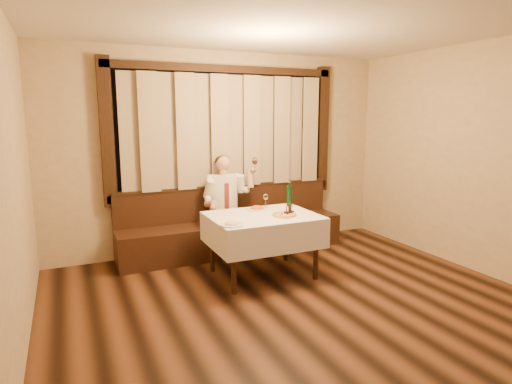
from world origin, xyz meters
name	(u,v)px	position (x,y,z in m)	size (l,w,h in m)	color
room	(294,158)	(0.00, 0.97, 1.50)	(5.01, 6.01, 2.81)	black
banquette	(232,230)	(0.00, 2.72, 0.31)	(3.20, 0.61, 0.94)	black
dining_table	(263,223)	(0.00, 1.70, 0.65)	(1.27, 0.97, 0.76)	black
pizza	(284,215)	(0.21, 1.55, 0.77)	(0.30, 0.30, 0.03)	white
pasta_red	(257,207)	(0.05, 1.98, 0.79)	(0.28, 0.28, 0.09)	white
pasta_cream	(232,222)	(-0.51, 1.39, 0.79)	(0.25, 0.25, 0.09)	white
green_bottle	(289,196)	(0.53, 2.02, 0.89)	(0.07, 0.07, 0.32)	#0F491D
table_wine_glass	(266,198)	(0.22, 2.08, 0.88)	(0.06, 0.06, 0.17)	white
cruet_caddy	(289,211)	(0.30, 1.59, 0.80)	(0.13, 0.09, 0.13)	black
seated_man	(226,198)	(-0.12, 2.63, 0.81)	(0.75, 0.56, 1.38)	black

